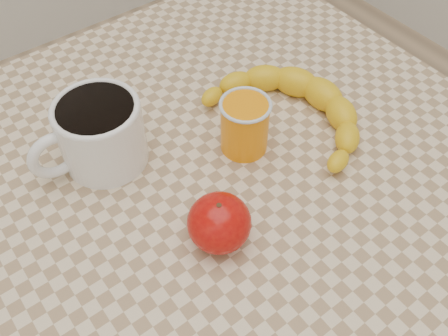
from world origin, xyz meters
TOP-DOWN VIEW (x-y plane):
  - table at (0.00, 0.00)m, footprint 0.80×0.80m
  - coffee_mug at (-0.11, 0.12)m, footprint 0.16×0.11m
  - orange_juice_glass at (0.06, 0.03)m, footprint 0.07×0.07m
  - apple at (-0.06, -0.07)m, footprint 0.10×0.10m
  - banana at (0.14, 0.03)m, footprint 0.25×0.32m

SIDE VIEW (x-z plane):
  - table at x=0.00m, z-range 0.29..1.04m
  - banana at x=0.14m, z-range 0.75..0.79m
  - apple at x=-0.06m, z-range 0.75..0.82m
  - orange_juice_glass at x=0.06m, z-range 0.75..0.83m
  - coffee_mug at x=-0.11m, z-range 0.75..0.85m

